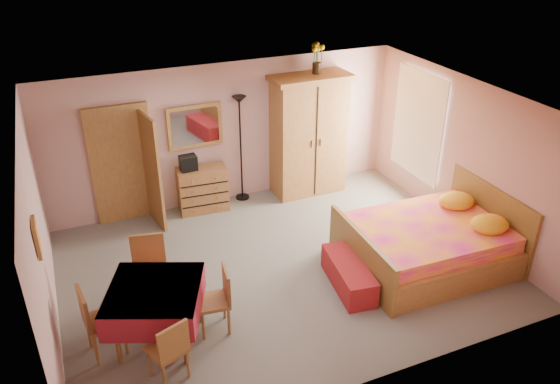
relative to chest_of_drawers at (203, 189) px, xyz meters
name	(u,v)px	position (x,y,z in m)	size (l,w,h in m)	color
floor	(282,267)	(0.59, -2.24, -0.41)	(6.50, 6.50, 0.00)	slate
ceiling	(282,106)	(0.59, -2.24, 2.19)	(6.50, 6.50, 0.00)	brown
wall_back	(227,134)	(0.59, 0.26, 0.89)	(6.50, 0.10, 2.60)	tan
wall_front	(375,294)	(0.59, -4.74, 0.89)	(6.50, 0.10, 2.60)	tan
wall_left	(39,241)	(-2.66, -2.24, 0.89)	(0.10, 5.00, 2.60)	tan
wall_right	(463,157)	(3.84, -2.24, 0.89)	(0.10, 5.00, 2.60)	tan
doorway	(123,166)	(-1.31, 0.23, 0.61)	(1.06, 0.12, 2.15)	#9E6B35
window	(418,125)	(3.80, -1.04, 1.04)	(0.08, 1.40, 1.95)	white
picture_left	(37,238)	(-2.63, -2.84, 1.29)	(0.04, 0.32, 0.42)	orange
picture_back	(343,104)	(2.94, 0.23, 1.14)	(0.30, 0.04, 0.40)	#D8BF59
chest_of_drawers	(203,189)	(0.00, 0.00, 0.00)	(0.88, 0.44, 0.83)	#925E31
wall_mirror	(195,126)	(0.00, 0.21, 1.14)	(0.98, 0.05, 0.77)	silver
stereo	(188,163)	(-0.22, 0.03, 0.55)	(0.29, 0.21, 0.27)	black
floor_lamp	(241,149)	(0.80, 0.14, 0.59)	(0.26, 0.26, 2.01)	black
wardrobe	(308,135)	(2.08, -0.04, 0.74)	(1.47, 0.76, 2.30)	#9F6936
sunflower_vase	(317,58)	(2.22, -0.02, 2.17)	(0.22, 0.22, 0.56)	yellow
bed	(428,232)	(2.69, -3.00, 0.15)	(2.42, 1.90, 1.12)	#E71689
bench	(349,275)	(1.31, -3.05, -0.21)	(0.44, 1.19, 0.40)	maroon
dining_table	(157,315)	(-1.47, -3.08, 0.00)	(1.11, 1.11, 0.82)	maroon
chair_south	(167,348)	(-1.50, -3.74, 0.03)	(0.40, 0.40, 0.88)	olive
chair_north	(150,274)	(-1.41, -2.33, 0.09)	(0.46, 0.46, 1.02)	#A17436
chair_west	(104,320)	(-2.10, -3.01, 0.07)	(0.44, 0.44, 0.97)	#A36837
chair_east	(213,301)	(-0.76, -3.15, 0.04)	(0.41, 0.41, 0.90)	#956132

